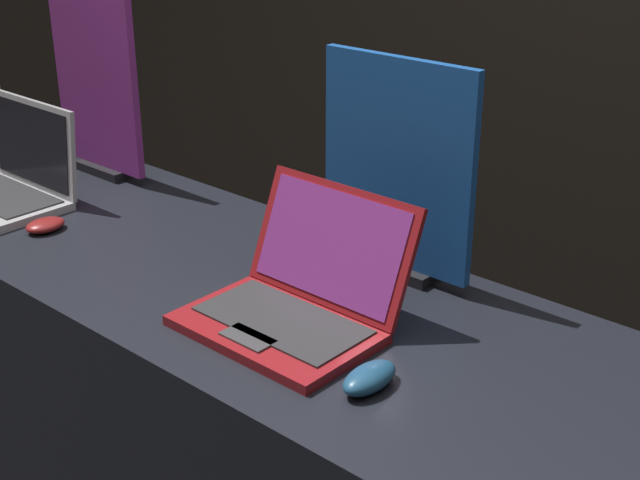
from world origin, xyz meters
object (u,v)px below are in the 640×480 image
(laptop_front, at_px, (11,179))
(promo_stand_front, at_px, (97,89))
(promo_stand_middle, at_px, (397,174))
(mouse_middle, at_px, (369,378))
(mouse_front, at_px, (45,225))
(laptop_middle, at_px, (298,295))

(laptop_front, xyz_separation_m, promo_stand_front, (0.00, 0.28, 0.18))
(laptop_front, height_order, promo_stand_middle, promo_stand_middle)
(mouse_middle, bearing_deg, laptop_front, 176.38)
(mouse_front, bearing_deg, laptop_front, 166.22)
(promo_stand_front, bearing_deg, mouse_middle, -16.33)
(laptop_middle, bearing_deg, mouse_middle, -20.12)
(laptop_front, distance_m, mouse_front, 0.25)
(mouse_middle, relative_size, promo_stand_middle, 0.26)
(promo_stand_front, distance_m, laptop_middle, 1.03)
(mouse_front, xyz_separation_m, mouse_middle, (0.98, -0.02, 0.01))
(laptop_front, bearing_deg, promo_stand_middle, 17.35)
(laptop_front, xyz_separation_m, mouse_front, (0.23, -0.06, -0.04))
(promo_stand_middle, bearing_deg, mouse_front, -153.97)
(laptop_front, relative_size, promo_stand_middle, 0.78)
(laptop_front, distance_m, promo_stand_middle, 1.03)
(laptop_middle, height_order, mouse_middle, laptop_middle)
(mouse_front, distance_m, laptop_middle, 0.75)
(promo_stand_front, bearing_deg, laptop_front, -90.00)
(laptop_middle, distance_m, mouse_middle, 0.26)
(laptop_middle, xyz_separation_m, promo_stand_middle, (-0.00, 0.29, 0.16))
(promo_stand_front, xyz_separation_m, promo_stand_middle, (0.98, 0.03, -0.02))
(mouse_front, height_order, mouse_middle, mouse_middle)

